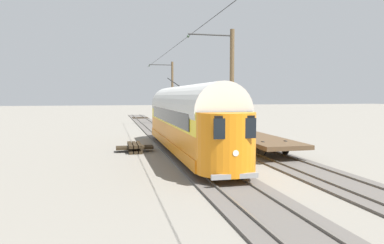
% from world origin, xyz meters
% --- Properties ---
extents(ground_plane, '(220.00, 220.00, 0.00)m').
position_xyz_m(ground_plane, '(0.00, 0.00, 0.00)').
color(ground_plane, gray).
extents(track_streetcar_siding, '(2.80, 80.00, 0.18)m').
position_xyz_m(track_streetcar_siding, '(-2.33, -0.31, 0.05)').
color(track_streetcar_siding, '#56514C').
rests_on(track_streetcar_siding, ground).
extents(track_adjacent_siding, '(2.80, 80.00, 0.18)m').
position_xyz_m(track_adjacent_siding, '(2.33, -0.31, 0.05)').
color(track_adjacent_siding, '#56514C').
rests_on(track_adjacent_siding, ground).
extents(vintage_streetcar, '(2.65, 17.57, 4.97)m').
position_xyz_m(vintage_streetcar, '(2.33, 4.09, 2.26)').
color(vintage_streetcar, orange).
rests_on(vintage_streetcar, ground).
extents(flatcar_adjacent, '(2.80, 13.22, 1.60)m').
position_xyz_m(flatcar_adjacent, '(-2.33, 2.00, 0.86)').
color(flatcar_adjacent, brown).
rests_on(flatcar_adjacent, ground).
extents(catenary_pole_foreground, '(3.05, 0.28, 7.81)m').
position_xyz_m(catenary_pole_foreground, '(-0.42, -17.00, 4.08)').
color(catenary_pole_foreground, brown).
rests_on(catenary_pole_foreground, ground).
extents(catenary_pole_mid_near, '(3.05, 0.28, 7.81)m').
position_xyz_m(catenary_pole_mid_near, '(-0.42, 4.49, 4.08)').
color(catenary_pole_mid_near, brown).
rests_on(catenary_pole_mid_near, ground).
extents(overhead_wire_run, '(2.84, 46.96, 0.18)m').
position_xyz_m(overhead_wire_run, '(2.28, 3.69, 7.27)').
color(overhead_wire_run, black).
rests_on(overhead_wire_run, ground).
extents(switch_stand, '(0.50, 0.30, 1.24)m').
position_xyz_m(switch_stand, '(-3.59, -6.35, 0.70)').
color(switch_stand, black).
rests_on(switch_stand, ground).
extents(spare_tie_stack, '(2.40, 2.40, 0.54)m').
position_xyz_m(spare_tie_stack, '(5.49, 2.49, 0.27)').
color(spare_tie_stack, '#2D2316').
rests_on(spare_tie_stack, ground).
extents(track_end_bumper, '(1.80, 0.60, 0.80)m').
position_xyz_m(track_end_bumper, '(-2.33, -11.82, 0.40)').
color(track_end_bumper, '#B2A519').
rests_on(track_end_bumper, ground).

